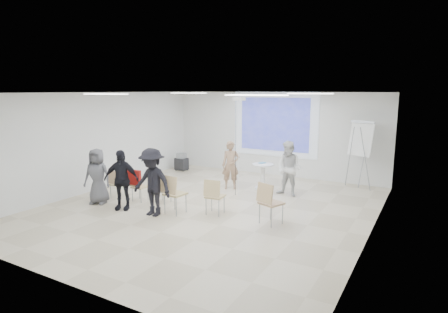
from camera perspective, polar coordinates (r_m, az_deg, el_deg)
The scene contains 30 objects.
floor at distance 10.01m, azimuth -2.27°, elevation -8.05°, with size 8.00×9.00×0.10m, color beige.
ceiling at distance 9.51m, azimuth -2.41°, elevation 9.99°, with size 8.00×9.00×0.10m, color white.
wall_back at distance 13.68m, azimuth 7.76°, elevation 3.43°, with size 8.00×0.10×3.00m, color silver.
wall_left at distance 12.25m, azimuth -18.68°, elevation 2.21°, with size 0.10×9.00×3.00m, color silver.
wall_right at distance 8.29m, azimuth 22.22°, elevation -1.55°, with size 0.10×9.00×3.00m, color silver.
projection_halo at distance 13.59m, azimuth 7.69°, elevation 4.87°, with size 3.20×0.01×2.30m, color silver.
projection_image at distance 13.57m, azimuth 7.67°, elevation 4.86°, with size 2.60×0.01×1.90m, color #333EB0.
pedestal_table at distance 11.76m, azimuth 5.94°, elevation -2.78°, with size 0.82×0.82×0.82m.
player_left at distance 11.66m, azimuth 1.04°, elevation -0.85°, with size 0.62×0.42×1.71m, color tan.
player_right at distance 11.04m, azimuth 9.88°, elevation -1.40°, with size 0.86×0.69×1.79m, color white.
controller_left at distance 11.74m, azimuth 2.39°, elevation 0.57°, with size 0.04×0.12×0.04m, color silver.
controller_right at distance 11.27m, azimuth 9.50°, elevation 0.46°, with size 0.04×0.13×0.04m, color white.
chair_far_left at distance 11.10m, azimuth -16.09°, elevation -3.74°, with size 0.39×0.42×0.82m.
chair_left_mid at distance 10.66m, azimuth -12.94°, elevation -4.23°, with size 0.39×0.42×0.81m.
chair_left_inner at distance 10.38m, azimuth -9.56°, elevation -4.50°, with size 0.38×0.41×0.81m.
chair_center at distance 9.41m, azimuth -7.80°, elevation -5.24°, with size 0.50×0.54×1.00m.
chair_right_inner at distance 9.28m, azimuth -1.55°, elevation -5.72°, with size 0.48×0.51×0.91m.
chair_right_far at distance 8.67m, azimuth 6.84°, elevation -6.60°, with size 0.61×0.63×0.99m.
red_jacket at distance 10.50m, azimuth -13.56°, elevation -3.11°, with size 0.43×0.10×0.41m, color maroon.
laptop at distance 10.45m, azimuth -9.24°, elevation -4.63°, with size 0.30×0.22×0.02m, color black.
audience_left at distance 10.00m, azimuth -15.42°, elevation -2.81°, with size 1.04×0.63×1.79m, color black.
audience_mid at distance 9.32m, azimuth -10.92°, elevation -3.20°, with size 1.23×0.67×1.91m, color black.
audience_outer at distance 10.72m, azimuth -18.76°, elevation -2.39°, with size 0.83×0.55×1.70m, color #5A5A5F.
flipchart_easel at distance 12.31m, azimuth 20.16°, elevation 2.48°, with size 0.85×0.68×2.13m.
av_cart at distance 14.55m, azimuth -6.50°, elevation -0.90°, with size 0.46×0.38×0.67m.
ceiling_projector at distance 10.77m, azimuth 2.29°, elevation 8.08°, with size 0.30×0.25×3.00m.
fluor_panel_nw at distance 12.28m, azimuth -5.45°, elevation 9.60°, with size 1.20×0.30×0.02m, color white.
fluor_panel_ne at distance 10.52m, azimuth 12.97°, elevation 9.32°, with size 1.20×0.30×0.02m, color white.
fluor_panel_sw at distance 9.62m, azimuth -17.60°, elevation 9.06°, with size 1.20×0.30×0.02m, color white.
fluor_panel_se at distance 7.24m, azimuth 4.90°, elevation 9.30°, with size 1.20×0.30×0.02m, color white.
Camera 1 is at (5.02, -8.08, 3.07)m, focal length 30.00 mm.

